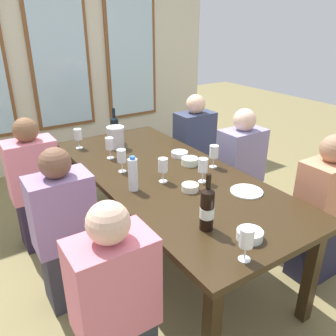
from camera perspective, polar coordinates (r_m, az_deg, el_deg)
name	(u,v)px	position (r m, az deg, el deg)	size (l,w,h in m)	color
ground_plane	(167,255)	(2.91, -0.18, -14.26)	(12.00, 12.00, 0.00)	olive
back_wall_with_windows	(58,49)	(4.50, -17.81, 18.33)	(4.18, 0.10, 2.90)	beige
dining_table	(167,182)	(2.55, -0.20, -2.35)	(0.98, 2.22, 0.74)	#2F2110
white_plate_0	(247,191)	(2.32, 12.93, -3.81)	(0.21, 0.21, 0.01)	white
metal_pitcher	(116,137)	(3.03, -8.68, 5.09)	(0.16, 0.16, 0.19)	silver
wine_bottle_0	(115,129)	(3.20, -8.85, 6.46)	(0.08, 0.08, 0.31)	black
wine_bottle_1	(207,208)	(1.84, 6.51, -6.70)	(0.08, 0.08, 0.33)	black
tasting_bowl_0	(190,161)	(2.67, 3.64, 1.13)	(0.13, 0.13, 0.05)	white
tasting_bowl_1	(250,235)	(1.85, 13.43, -10.74)	(0.14, 0.14, 0.05)	white
tasting_bowl_2	(190,187)	(2.28, 3.69, -3.24)	(0.11, 0.11, 0.04)	white
tasting_bowl_3	(180,154)	(2.83, 1.94, 2.35)	(0.14, 0.14, 0.04)	white
water_bottle	(133,174)	(2.25, -5.83, -1.06)	(0.06, 0.06, 0.24)	white
wine_glass_0	(122,157)	(2.53, -7.73, 1.82)	(0.07, 0.07, 0.17)	white
wine_glass_1	(110,144)	(2.80, -9.69, 3.95)	(0.07, 0.07, 0.17)	white
wine_glass_2	(203,166)	(2.36, 5.84, 0.28)	(0.07, 0.07, 0.17)	white
wine_glass_3	(163,166)	(2.35, -0.84, 0.31)	(0.07, 0.07, 0.17)	white
wine_glass_4	(214,152)	(2.61, 7.65, 2.62)	(0.07, 0.07, 0.17)	white
wine_glass_5	(78,135)	(3.08, -14.74, 5.26)	(0.07, 0.07, 0.17)	white
wine_glass_6	(247,238)	(1.65, 12.93, -11.31)	(0.07, 0.07, 0.17)	white
seated_person_0	(115,311)	(1.77, -8.74, -22.44)	(0.38, 0.24, 1.11)	#2B2F35
seated_person_1	(321,214)	(2.66, 24.14, -7.00)	(0.38, 0.24, 1.11)	#232337
seated_person_2	(65,233)	(2.33, -16.73, -10.37)	(0.38, 0.24, 1.11)	#36333E
seated_person_3	(240,173)	(3.10, 11.83, -0.90)	(0.38, 0.24, 1.11)	#2E2837
seated_person_4	(36,188)	(2.99, -21.16, -3.08)	(0.38, 0.24, 1.11)	#2E2136
seated_person_5	(194,151)	(3.56, 4.36, 2.86)	(0.38, 0.24, 1.11)	#36243E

